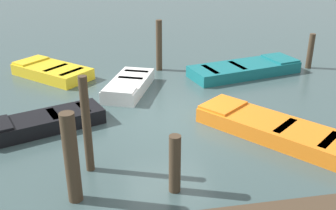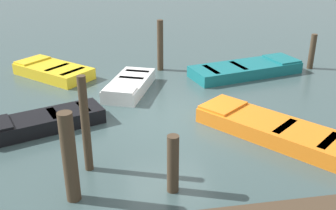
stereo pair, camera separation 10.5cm
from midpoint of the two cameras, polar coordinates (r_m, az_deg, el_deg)
ground_plane at (r=11.16m, az=-0.27°, el=-1.65°), size 80.00×80.00×0.00m
rowboat_yellow at (r=14.86m, az=-16.79°, el=4.76°), size 3.05×2.99×0.46m
rowboat_teal at (r=14.75m, az=10.98°, el=5.21°), size 4.33×2.31×0.46m
rowboat_orange at (r=10.36m, az=14.67°, el=-3.25°), size 3.51×3.92×0.46m
rowboat_black at (r=10.86m, az=-17.85°, el=-2.36°), size 3.19×2.03×0.46m
rowboat_white at (r=12.94m, az=-5.96°, el=2.90°), size 1.97×2.82×0.46m
mooring_piling_center at (r=7.58m, az=-14.29°, el=-7.56°), size 0.28×0.28×1.86m
mooring_piling_far_left at (r=7.76m, az=0.61°, el=-8.60°), size 0.24×0.24×1.25m
mooring_piling_far_right at (r=16.03m, az=19.87°, el=7.40°), size 0.22×0.22×1.34m
mooring_piling_mid_right at (r=8.39m, az=-12.13°, el=-2.90°), size 0.18×0.18×2.18m
mooring_piling_near_left at (r=14.78m, az=-1.52°, el=8.67°), size 0.23×0.23×1.91m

